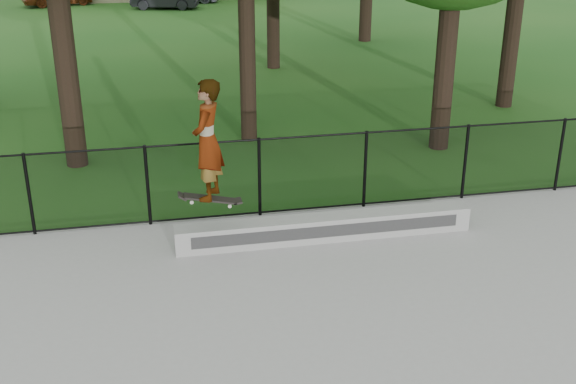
{
  "coord_description": "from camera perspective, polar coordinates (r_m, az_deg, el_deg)",
  "views": [
    {
      "loc": [
        -3.93,
        -6.13,
        5.61
      ],
      "look_at": [
        -1.82,
        4.2,
        1.2
      ],
      "focal_mm": 45.0,
      "sensor_mm": 36.0,
      "label": 1
    }
  ],
  "objects": [
    {
      "name": "skater_airborne",
      "position": [
        11.26,
        -6.38,
        3.97
      ],
      "size": [
        0.83,
        0.82,
        2.1
      ],
      "color": "black",
      "rests_on": "ground"
    },
    {
      "name": "chainlink_fence",
      "position": [
        13.54,
        6.11,
        1.79
      ],
      "size": [
        16.06,
        0.06,
        1.5
      ],
      "color": "black",
      "rests_on": "concrete_slab"
    },
    {
      "name": "grind_ledge",
      "position": [
        12.41,
        2.96,
        -2.82
      ],
      "size": [
        5.13,
        0.4,
        0.42
      ],
      "primitive_type": "cube",
      "color": "#989894",
      "rests_on": "concrete_slab"
    }
  ]
}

